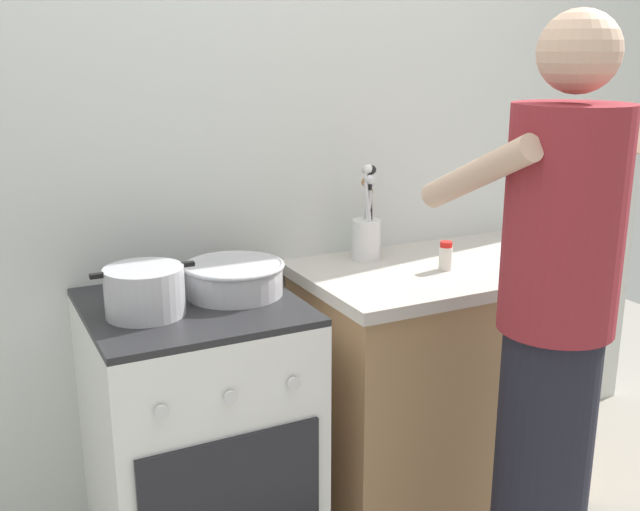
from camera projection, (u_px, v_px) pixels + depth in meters
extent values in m
cube|color=silver|center=(310.00, 155.00, 2.58)|extent=(3.20, 0.10, 2.50)
cube|color=#99724C|center=(441.00, 390.00, 2.65)|extent=(0.96, 0.56, 0.86)
cube|color=#B7B2A8|center=(447.00, 270.00, 2.53)|extent=(1.00, 0.60, 0.04)
cube|color=white|center=(198.00, 446.00, 2.26)|extent=(0.60, 0.60, 0.88)
cube|color=#232326|center=(192.00, 306.00, 2.14)|extent=(0.60, 0.60, 0.02)
cube|color=black|center=(233.00, 505.00, 2.00)|extent=(0.51, 0.01, 0.40)
cylinder|color=silver|center=(162.00, 412.00, 1.83)|extent=(0.04, 0.01, 0.04)
cylinder|color=silver|center=(230.00, 397.00, 1.91)|extent=(0.04, 0.01, 0.04)
cylinder|color=silver|center=(294.00, 384.00, 1.99)|extent=(0.04, 0.01, 0.04)
cylinder|color=#B2B2B7|center=(145.00, 291.00, 2.02)|extent=(0.22, 0.22, 0.14)
cube|color=black|center=(97.00, 276.00, 1.95)|extent=(0.04, 0.02, 0.01)
cube|color=black|center=(188.00, 264.00, 2.06)|extent=(0.04, 0.02, 0.01)
cylinder|color=#B7B7BC|center=(234.00, 279.00, 2.20)|extent=(0.29, 0.29, 0.09)
torus|color=#B7B7BC|center=(234.00, 266.00, 2.19)|extent=(0.30, 0.30, 0.01)
cylinder|color=silver|center=(366.00, 240.00, 2.57)|extent=(0.10, 0.10, 0.14)
cylinder|color=silver|center=(370.00, 221.00, 2.55)|extent=(0.03, 0.04, 0.22)
sphere|color=silver|center=(370.00, 186.00, 2.51)|extent=(0.03, 0.03, 0.03)
cylinder|color=silver|center=(370.00, 220.00, 2.52)|extent=(0.05, 0.02, 0.25)
sphere|color=silver|center=(371.00, 180.00, 2.48)|extent=(0.03, 0.03, 0.03)
cylinder|color=#B7BABF|center=(365.00, 214.00, 2.56)|extent=(0.05, 0.02, 0.29)
sphere|color=#B7BABF|center=(366.00, 170.00, 2.51)|extent=(0.03, 0.03, 0.03)
cylinder|color=black|center=(371.00, 215.00, 2.54)|extent=(0.03, 0.03, 0.29)
sphere|color=black|center=(372.00, 170.00, 2.49)|extent=(0.03, 0.03, 0.03)
cylinder|color=#9E7547|center=(365.00, 218.00, 2.57)|extent=(0.06, 0.03, 0.23)
sphere|color=#9E7547|center=(366.00, 182.00, 2.53)|extent=(0.03, 0.03, 0.03)
cylinder|color=white|center=(368.00, 215.00, 2.53)|extent=(0.03, 0.02, 0.30)
sphere|color=white|center=(368.00, 169.00, 2.49)|extent=(0.03, 0.03, 0.03)
cylinder|color=silver|center=(446.00, 258.00, 2.45)|extent=(0.04, 0.04, 0.08)
cylinder|color=red|center=(446.00, 244.00, 2.44)|extent=(0.04, 0.04, 0.02)
cylinder|color=black|center=(541.00, 480.00, 2.06)|extent=(0.26, 0.26, 0.90)
cylinder|color=maroon|center=(564.00, 221.00, 1.86)|extent=(0.30, 0.30, 0.58)
sphere|color=#D3AA8C|center=(579.00, 51.00, 1.75)|extent=(0.20, 0.20, 0.20)
cylinder|color=#D3AA8C|center=(477.00, 174.00, 1.88)|extent=(0.07, 0.41, 0.24)
cylinder|color=#D3AA8C|center=(577.00, 165.00, 2.03)|extent=(0.07, 0.41, 0.24)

